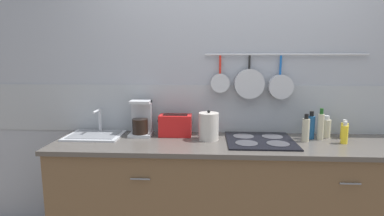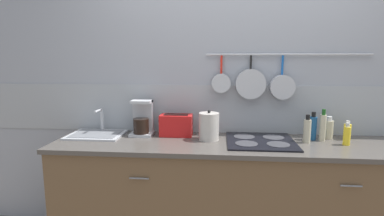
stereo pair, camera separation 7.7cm
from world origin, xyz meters
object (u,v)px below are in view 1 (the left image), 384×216
object	(u,v)px
bottle_dish_soap	(321,126)
coffee_maker	(141,121)
kettle	(209,126)
bottle_vinegar	(306,129)
toaster	(175,125)
bottle_olive_oil	(311,127)
bottle_cooking_wine	(344,130)
bottle_hot_sauce	(345,134)
bottle_sesame_oil	(326,128)

from	to	relation	value
bottle_dish_soap	coffee_maker	bearing A→B (deg)	177.53
kettle	bottle_vinegar	xyz separation A→B (m)	(0.76, -0.02, -0.01)
coffee_maker	kettle	bearing A→B (deg)	-11.07
toaster	bottle_olive_oil	distance (m)	1.11
bottle_vinegar	bottle_cooking_wine	world-z (taller)	bottle_vinegar
coffee_maker	bottle_cooking_wine	world-z (taller)	coffee_maker
bottle_dish_soap	bottle_hot_sauce	distance (m)	0.18
coffee_maker	bottle_olive_oil	xyz separation A→B (m)	(1.40, -0.04, -0.02)
bottle_dish_soap	bottle_hot_sauce	xyz separation A→B (m)	(0.14, -0.10, -0.04)
bottle_olive_oil	bottle_cooking_wine	distance (m)	0.28
toaster	bottle_sesame_oil	bearing A→B (deg)	0.35
kettle	bottle_hot_sauce	world-z (taller)	kettle
toaster	bottle_dish_soap	size ratio (longest dim) A/B	1.12
kettle	bottle_olive_oil	bearing A→B (deg)	5.26
bottle_hot_sauce	bottle_cooking_wine	bearing A→B (deg)	66.99
toaster	coffee_maker	bearing A→B (deg)	179.74
kettle	bottle_hot_sauce	bearing A→B (deg)	-3.04
bottle_hot_sauce	bottle_cooking_wine	world-z (taller)	bottle_hot_sauce
kettle	bottle_olive_oil	xyz separation A→B (m)	(0.83, 0.08, -0.01)
kettle	bottle_sesame_oil	bearing A→B (deg)	6.95
bottle_sesame_oil	bottle_cooking_wine	bearing A→B (deg)	-7.57
bottle_sesame_oil	bottle_cooking_wine	size ratio (longest dim) A/B	1.19
bottle_dish_soap	toaster	bearing A→B (deg)	176.98
bottle_vinegar	bottle_olive_oil	xyz separation A→B (m)	(0.07, 0.09, 0.00)
bottle_dish_soap	bottle_sesame_oil	xyz separation A→B (m)	(0.07, 0.07, -0.03)
kettle	bottle_cooking_wine	xyz separation A→B (m)	(1.11, 0.10, -0.04)
bottle_dish_soap	bottle_sesame_oil	world-z (taller)	bottle_dish_soap
toaster	bottle_hot_sauce	distance (m)	1.33
bottle_vinegar	bottle_olive_oil	bearing A→B (deg)	52.72
bottle_olive_oil	bottle_dish_soap	xyz separation A→B (m)	(0.07, -0.03, 0.01)
coffee_maker	bottle_olive_oil	world-z (taller)	coffee_maker
bottle_olive_oil	bottle_hot_sauce	bearing A→B (deg)	-31.96
coffee_maker	toaster	world-z (taller)	coffee_maker
bottle_vinegar	bottle_dish_soap	distance (m)	0.15
bottle_vinegar	bottle_cooking_wine	xyz separation A→B (m)	(0.35, 0.12, -0.03)
coffee_maker	bottle_hot_sauce	distance (m)	1.62
coffee_maker	bottle_dish_soap	xyz separation A→B (m)	(1.47, -0.06, -0.01)
toaster	bottle_sesame_oil	distance (m)	1.25
coffee_maker	bottle_sesame_oil	xyz separation A→B (m)	(1.54, 0.01, -0.04)
coffee_maker	bottle_vinegar	world-z (taller)	coffee_maker
bottle_dish_soap	bottle_hot_sauce	size ratio (longest dim) A/B	1.49
kettle	bottle_sesame_oil	world-z (taller)	kettle
bottle_vinegar	bottle_dish_soap	size ratio (longest dim) A/B	0.87
bottle_dish_soap	bottle_hot_sauce	world-z (taller)	bottle_dish_soap
bottle_sesame_oil	bottle_hot_sauce	xyz separation A→B (m)	(0.07, -0.17, -0.01)
toaster	bottle_sesame_oil	size ratio (longest dim) A/B	1.56
coffee_maker	bottle_vinegar	xyz separation A→B (m)	(1.33, -0.13, -0.03)
coffee_maker	bottle_cooking_wine	distance (m)	1.68
bottle_olive_oil	bottle_dish_soap	distance (m)	0.07
bottle_cooking_wine	bottle_hot_sauce	bearing A→B (deg)	-113.01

